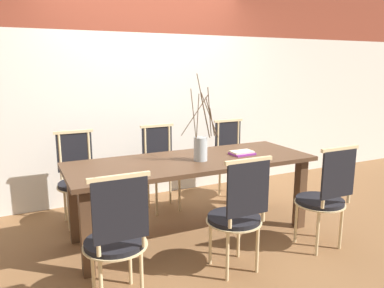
% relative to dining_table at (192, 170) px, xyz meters
% --- Properties ---
extents(ground_plane, '(16.00, 16.00, 0.00)m').
position_rel_dining_table_xyz_m(ground_plane, '(0.00, 0.00, -0.65)').
color(ground_plane, brown).
extents(wall_rear, '(12.00, 0.06, 3.20)m').
position_rel_dining_table_xyz_m(wall_rear, '(0.00, 1.31, 0.95)').
color(wall_rear, silver).
rests_on(wall_rear, ground_plane).
extents(dining_table, '(2.33, 0.86, 0.75)m').
position_rel_dining_table_xyz_m(dining_table, '(0.00, 0.00, 0.00)').
color(dining_table, '#4C3321').
rests_on(dining_table, ground_plane).
extents(chair_near_leftend, '(0.45, 0.45, 0.96)m').
position_rel_dining_table_xyz_m(chair_near_leftend, '(-0.93, -0.78, -0.15)').
color(chair_near_leftend, black).
rests_on(chair_near_leftend, ground_plane).
extents(chair_near_left, '(0.45, 0.45, 0.96)m').
position_rel_dining_table_xyz_m(chair_near_left, '(0.02, -0.78, -0.15)').
color(chair_near_left, black).
rests_on(chair_near_left, ground_plane).
extents(chair_near_center, '(0.45, 0.45, 0.96)m').
position_rel_dining_table_xyz_m(chair_near_center, '(0.93, -0.78, -0.15)').
color(chair_near_center, black).
rests_on(chair_near_center, ground_plane).
extents(chair_far_leftend, '(0.45, 0.45, 0.96)m').
position_rel_dining_table_xyz_m(chair_far_leftend, '(-0.94, 0.78, -0.15)').
color(chair_far_leftend, black).
rests_on(chair_far_leftend, ground_plane).
extents(chair_far_left, '(0.45, 0.45, 0.96)m').
position_rel_dining_table_xyz_m(chair_far_left, '(-0.01, 0.78, -0.15)').
color(chair_far_left, black).
rests_on(chair_far_left, ground_plane).
extents(chair_far_center, '(0.45, 0.45, 0.96)m').
position_rel_dining_table_xyz_m(chair_far_center, '(0.94, 0.78, -0.15)').
color(chair_far_center, black).
rests_on(chair_far_center, ground_plane).
extents(vase_centerpiece, '(0.29, 0.31, 0.80)m').
position_rel_dining_table_xyz_m(vase_centerpiece, '(0.06, -0.07, 0.24)').
color(vase_centerpiece, '#B2BCC1').
rests_on(vase_centerpiece, dining_table).
extents(book_stack, '(0.24, 0.18, 0.04)m').
position_rel_dining_table_xyz_m(book_stack, '(0.54, -0.03, 0.12)').
color(book_stack, '#842D8C').
rests_on(book_stack, dining_table).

